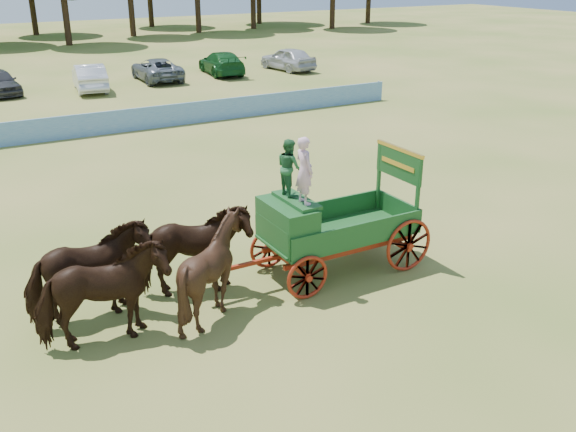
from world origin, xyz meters
The scene contains 8 objects.
ground centered at (0.00, 0.00, 0.00)m, with size 160.00×160.00×0.00m, color olive.
horse_lead_left centered at (-8.27, 0.66, 1.12)m, with size 1.21×2.66×2.25m, color black.
horse_lead_right centered at (-8.27, 1.76, 1.12)m, with size 1.21×2.66×2.25m, color black.
horse_wheel_left centered at (-5.87, 0.66, 1.13)m, with size 1.82×2.05×2.25m, color black.
horse_wheel_right centered at (-5.87, 1.76, 1.12)m, with size 1.21×2.66×2.25m, color black.
farm_dray centered at (-2.89, 1.22, 1.57)m, with size 6.00×2.00×3.74m.
sponsor_banner centered at (-1.00, 18.00, 0.53)m, with size 26.00×0.08×1.05m, color #1F63AB.
parked_cars centered at (-5.75, 29.99, 0.76)m, with size 41.11×7.07×1.65m.
Camera 1 is at (-10.64, -11.11, 7.41)m, focal length 40.00 mm.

